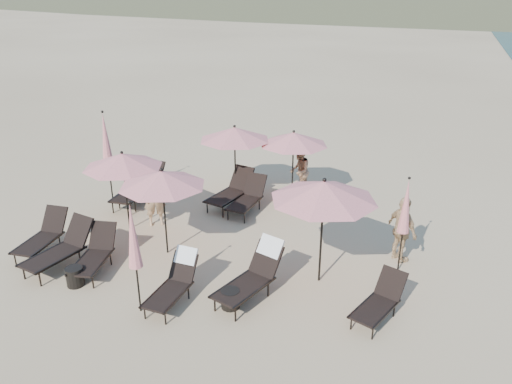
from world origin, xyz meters
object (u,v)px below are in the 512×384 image
(side_table_0, at_px, (75,277))
(beachgoer_a, at_px, (155,197))
(side_table_1, at_px, (230,299))
(lounger_5, at_px, (380,301))
(umbrella_open_0, at_px, (123,161))
(umbrella_open_4, at_px, (294,139))
(lounger_6, at_px, (143,185))
(umbrella_closed_1, at_px, (406,207))
(umbrella_closed_2, at_px, (106,139))
(umbrella_open_3, at_px, (235,134))
(lounger_2, at_px, (95,253))
(umbrella_closed_0, at_px, (133,237))
(lounger_9, at_px, (248,197))
(beachgoer_b, at_px, (299,171))
(lounger_8, at_px, (231,190))
(lounger_0, at_px, (43,235))
(lounger_3, at_px, (175,281))
(umbrella_open_1, at_px, (162,179))
(lounger_4, at_px, (253,274))
(lounger_7, at_px, (135,188))
(lounger_1, at_px, (61,248))
(beachgoer_c, at_px, (402,230))

(side_table_0, bearing_deg, beachgoer_a, 88.17)
(side_table_0, distance_m, side_table_1, 3.61)
(lounger_5, height_order, side_table_0, lounger_5)
(umbrella_open_0, relative_size, umbrella_open_4, 1.00)
(lounger_6, height_order, umbrella_open_0, umbrella_open_0)
(umbrella_closed_1, height_order, umbrella_closed_2, umbrella_closed_2)
(umbrella_open_3, relative_size, side_table_1, 5.76)
(lounger_2, xyz_separation_m, umbrella_closed_0, (1.86, -1.03, 1.29))
(lounger_2, distance_m, lounger_9, 4.83)
(lounger_6, xyz_separation_m, beachgoer_b, (4.44, 2.08, 0.31))
(lounger_8, height_order, umbrella_closed_2, umbrella_closed_2)
(lounger_2, bearing_deg, lounger_0, 157.25)
(beachgoer_b, bearing_deg, side_table_0, -35.17)
(lounger_3, distance_m, lounger_5, 4.24)
(umbrella_closed_0, bearing_deg, umbrella_closed_1, 35.88)
(umbrella_open_1, relative_size, side_table_0, 5.11)
(lounger_0, height_order, lounger_4, lounger_4)
(lounger_3, distance_m, umbrella_closed_1, 5.35)
(lounger_7, bearing_deg, umbrella_open_0, -67.81)
(beachgoer_a, bearing_deg, lounger_9, 0.65)
(lounger_5, height_order, lounger_7, lounger_7)
(side_table_1, bearing_deg, lounger_3, -171.79)
(lounger_9, relative_size, side_table_1, 4.19)
(side_table_0, bearing_deg, lounger_7, 106.28)
(lounger_0, xyz_separation_m, lounger_1, (0.92, -0.44, 0.04))
(lounger_8, distance_m, side_table_1, 5.22)
(side_table_0, xyz_separation_m, beachgoer_a, (0.11, 3.32, 0.62))
(lounger_4, bearing_deg, umbrella_closed_0, -128.69)
(umbrella_closed_0, xyz_separation_m, beachgoer_a, (-1.78, 3.64, -0.89))
(lounger_0, xyz_separation_m, side_table_0, (1.75, -1.01, -0.22))
(umbrella_open_0, bearing_deg, lounger_4, -22.54)
(side_table_1, bearing_deg, lounger_1, 178.44)
(umbrella_open_0, bearing_deg, umbrella_open_4, 44.07)
(umbrella_closed_0, distance_m, beachgoer_b, 7.30)
(umbrella_open_3, height_order, umbrella_closed_2, umbrella_closed_2)
(lounger_9, relative_size, beachgoer_a, 1.02)
(umbrella_closed_1, bearing_deg, side_table_1, -139.02)
(umbrella_open_4, bearing_deg, lounger_3, -97.44)
(lounger_2, distance_m, lounger_6, 4.17)
(side_table_1, bearing_deg, umbrella_open_3, 111.48)
(lounger_2, bearing_deg, umbrella_open_3, 61.59)
(umbrella_closed_1, relative_size, beachgoer_a, 1.41)
(umbrella_open_3, bearing_deg, beachgoer_c, -23.21)
(umbrella_closed_0, bearing_deg, lounger_3, 50.42)
(umbrella_closed_1, xyz_separation_m, beachgoer_b, (-3.46, 3.61, -0.84))
(lounger_5, distance_m, umbrella_closed_2, 9.26)
(beachgoer_c, bearing_deg, side_table_1, 92.75)
(lounger_7, distance_m, beachgoer_b, 5.14)
(lounger_8, xyz_separation_m, umbrella_closed_1, (5.16, -2.08, 1.16))
(lounger_0, distance_m, side_table_0, 2.04)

